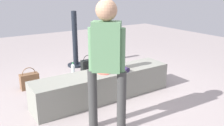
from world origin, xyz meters
name	(u,v)px	position (x,y,z in m)	size (l,w,h in m)	color
ground_plane	(104,98)	(0.00, 0.00, 0.00)	(12.00, 12.00, 0.00)	#9C8F8E
concrete_ledge	(104,85)	(0.00, 0.00, 0.21)	(2.19, 0.47, 0.42)	gray
child_seated	(116,56)	(0.23, -0.01, 0.64)	(0.28, 0.32, 0.48)	#291F42
adult_standing	(107,55)	(-0.41, -0.74, 0.92)	(0.37, 0.34, 1.52)	#373736
cake_plate	(105,71)	(-0.01, -0.03, 0.44)	(0.22, 0.22, 0.07)	#E0594C
gift_bag	(110,62)	(0.86, 1.17, 0.14)	(0.20, 0.12, 0.32)	#B259BF
railing_post	(75,46)	(0.34, 1.72, 0.45)	(0.36, 0.36, 1.18)	black
water_bottle_near_gift	(102,71)	(0.49, 0.87, 0.10)	(0.07, 0.07, 0.22)	silver
water_bottle_far_side	(73,68)	(0.08, 1.31, 0.10)	(0.07, 0.07, 0.22)	silver
party_cup_red	(123,71)	(0.91, 0.75, 0.06)	(0.07, 0.07, 0.11)	red
cake_box_white	(93,78)	(0.23, 0.75, 0.05)	(0.33, 0.31, 0.10)	white
handbag_black_leather	(88,66)	(0.37, 1.22, 0.13)	(0.28, 0.12, 0.35)	black
handbag_brown_canvas	(30,81)	(-0.85, 1.00, 0.14)	(0.30, 0.14, 0.37)	brown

